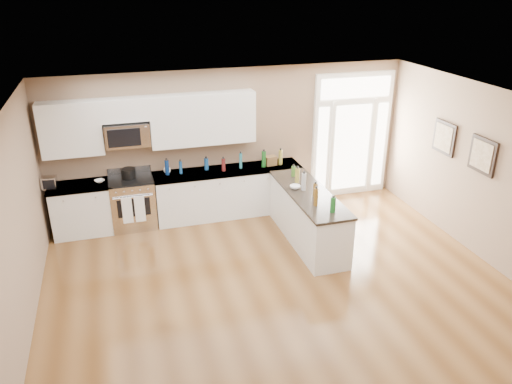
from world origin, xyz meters
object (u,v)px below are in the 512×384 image
(peninsula_cabinet, at_px, (308,218))
(stockpot, at_px, (128,173))
(kitchen_range, at_px, (133,202))
(toaster_oven, at_px, (49,182))

(peninsula_cabinet, bearing_deg, stockpot, 152.83)
(kitchen_range, relative_size, toaster_oven, 4.36)
(toaster_oven, bearing_deg, peninsula_cabinet, -12.60)
(kitchen_range, xyz_separation_m, stockpot, (-0.02, 0.05, 0.57))
(toaster_oven, bearing_deg, kitchen_range, 6.49)
(kitchen_range, distance_m, toaster_oven, 1.48)
(kitchen_range, bearing_deg, peninsula_cabinet, -26.51)
(stockpot, xyz_separation_m, toaster_oven, (-1.35, -0.07, -0.00))
(peninsula_cabinet, distance_m, kitchen_range, 3.25)
(stockpot, bearing_deg, kitchen_range, -65.98)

